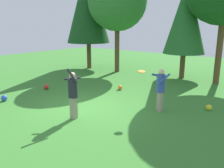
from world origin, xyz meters
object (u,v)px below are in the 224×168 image
Objects in this scene: person_catcher at (161,87)px; tree_far_left at (88,3)px; ball_yellow at (209,107)px; ball_blue at (4,98)px; ball_red at (46,87)px; person_thrower at (73,91)px; tree_left at (117,1)px; frisbee at (142,72)px; tree_center at (186,16)px; ball_orange at (120,88)px.

tree_far_left is at bearing -91.56° from person_catcher.
ball_blue reaches higher than ball_yellow.
person_catcher is 6.41m from ball_red.
person_thrower reaches higher than ball_red.
person_catcher is 0.24× the size of tree_left.
frisbee reaches higher than ball_blue.
person_thrower is at bearing -62.80° from tree_left.
tree_center is at bearing 9.16° from tree_far_left.
ball_blue reaches higher than ball_orange.
tree_center is at bearing -135.87° from person_catcher.
frisbee is 1.46× the size of ball_orange.
tree_left reaches higher than ball_orange.
person_catcher is 7.18× the size of ball_yellow.
ball_yellow is (3.66, 3.96, -0.92)m from person_thrower.
ball_red is 0.03× the size of tree_far_left.
ball_orange is (-2.71, 2.33, -1.55)m from frisbee.
ball_red reaches higher than ball_yellow.
tree_far_left reaches higher than tree_center.
person_catcher is at bearing 60.89° from frisbee.
tree_center is at bearing 122.24° from ball_yellow.
tree_center is at bearing 39.39° from person_thrower.
tree_far_left is (-8.57, 6.10, 3.27)m from frisbee.
frisbee is at bearing -46.70° from tree_left.
tree_far_left reaches higher than person_thrower.
tree_left is at bearing 90.09° from ball_red.
ball_red is (-6.30, -0.82, -0.88)m from person_catcher.
frisbee is at bearing 23.49° from ball_blue.
ball_yellow is 12.27m from tree_far_left.
person_catcher is 3.62m from ball_orange.
ball_orange is 5.66m from ball_blue.
frisbee is 9.19m from tree_left.
ball_blue is 11.32m from tree_center.
person_catcher is 11.17m from tree_far_left.
person_thrower is 11.24m from tree_far_left.
ball_yellow is at bearing 30.65° from ball_blue.
ball_blue is 0.04× the size of tree_left.
ball_yellow is (1.96, 2.06, -1.56)m from frisbee.
tree_far_left is (-6.87, 8.00, 3.90)m from person_thrower.
tree_left is (-3.17, 3.91, 4.83)m from ball_orange.
ball_blue is (-4.00, -0.57, -0.90)m from person_thrower.
ball_yellow is 0.99× the size of ball_orange.
frisbee is (1.70, 1.90, 0.63)m from person_thrower.
person_thrower is at bearing 8.17° from ball_blue.
ball_orange is 0.03× the size of tree_far_left.
tree_far_left is at bearing -176.76° from tree_left.
tree_center is (1.39, 4.93, 3.76)m from ball_orange.
person_thrower is at bearing -131.74° from frisbee.
person_thrower is at bearing -132.70° from ball_yellow.
tree_center is (7.25, 1.17, -1.06)m from tree_far_left.
tree_far_left is at bearing 113.66° from ball_red.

